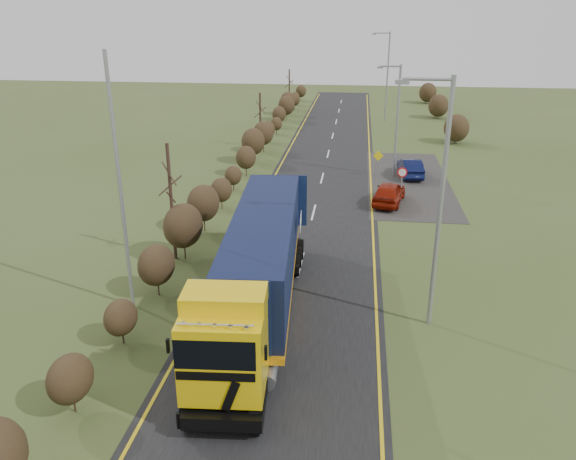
# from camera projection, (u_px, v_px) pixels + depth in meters

# --- Properties ---
(ground) EXTENTS (160.00, 160.00, 0.00)m
(ground) POSITION_uv_depth(u_px,v_px,m) (291.00, 303.00, 24.60)
(ground) COLOR #3D491F
(ground) RESTS_ON ground
(road) EXTENTS (8.00, 120.00, 0.02)m
(road) POSITION_uv_depth(u_px,v_px,m) (311.00, 223.00, 33.85)
(road) COLOR black
(road) RESTS_ON ground
(layby) EXTENTS (6.00, 18.00, 0.02)m
(layby) POSITION_uv_depth(u_px,v_px,m) (408.00, 181.00, 42.34)
(layby) COLOR #282724
(layby) RESTS_ON ground
(lane_markings) EXTENTS (7.52, 116.00, 0.01)m
(lane_markings) POSITION_uv_depth(u_px,v_px,m) (310.00, 225.00, 33.56)
(lane_markings) COLOR gold
(lane_markings) RESTS_ON road
(hedgerow) EXTENTS (2.24, 102.04, 6.05)m
(hedgerow) POSITION_uv_depth(u_px,v_px,m) (203.00, 205.00, 32.02)
(hedgerow) COLOR #2E2114
(hedgerow) RESTS_ON ground
(lorry) EXTENTS (3.37, 15.22, 4.20)m
(lorry) POSITION_uv_depth(u_px,v_px,m) (259.00, 265.00, 22.63)
(lorry) COLOR black
(lorry) RESTS_ON ground
(car_red_hatchback) EXTENTS (2.61, 4.60, 1.48)m
(car_red_hatchback) POSITION_uv_depth(u_px,v_px,m) (389.00, 193.00, 37.15)
(car_red_hatchback) COLOR maroon
(car_red_hatchback) RESTS_ON ground
(car_blue_sedan) EXTENTS (1.88, 4.33, 1.39)m
(car_blue_sedan) POSITION_uv_depth(u_px,v_px,m) (410.00, 168.00, 43.32)
(car_blue_sedan) COLOR #090F34
(car_blue_sedan) RESTS_ON ground
(streetlight_near) EXTENTS (2.09, 0.20, 9.88)m
(streetlight_near) POSITION_uv_depth(u_px,v_px,m) (438.00, 196.00, 21.04)
(streetlight_near) COLOR gray
(streetlight_near) RESTS_ON ground
(streetlight_mid) EXTENTS (1.79, 0.18, 8.39)m
(streetlight_mid) POSITION_uv_depth(u_px,v_px,m) (396.00, 117.00, 41.99)
(streetlight_mid) COLOR gray
(streetlight_mid) RESTS_ON ground
(streetlight_far) EXTENTS (2.10, 0.20, 9.93)m
(streetlight_far) POSITION_uv_depth(u_px,v_px,m) (386.00, 73.00, 64.12)
(streetlight_far) COLOR gray
(streetlight_far) RESTS_ON ground
(left_pole) EXTENTS (0.16, 0.16, 10.65)m
(left_pole) POSITION_uv_depth(u_px,v_px,m) (120.00, 188.00, 22.47)
(left_pole) COLOR gray
(left_pole) RESTS_ON ground
(speed_sign) EXTENTS (0.66, 0.10, 2.39)m
(speed_sign) POSITION_uv_depth(u_px,v_px,m) (402.00, 178.00, 37.11)
(speed_sign) COLOR gray
(speed_sign) RESTS_ON ground
(warning_board) EXTENTS (0.79, 0.11, 2.06)m
(warning_board) POSITION_uv_depth(u_px,v_px,m) (378.00, 161.00, 43.05)
(warning_board) COLOR gray
(warning_board) RESTS_ON ground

